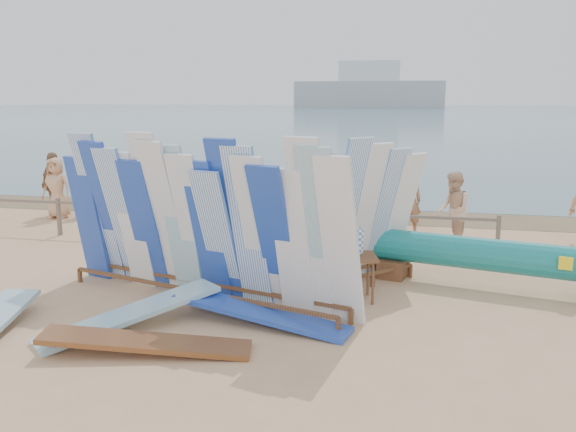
% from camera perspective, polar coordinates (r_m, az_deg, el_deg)
% --- Properties ---
extents(ground, '(160.00, 160.00, 0.00)m').
position_cam_1_polar(ground, '(11.19, -11.46, -6.08)').
color(ground, tan).
rests_on(ground, ground).
extents(ocean, '(320.00, 240.00, 0.02)m').
position_cam_1_polar(ocean, '(137.87, 10.68, 9.51)').
color(ocean, slate).
rests_on(ocean, ground).
extents(wet_sand_strip, '(40.00, 2.60, 0.01)m').
position_cam_1_polar(wet_sand_strip, '(17.82, -2.15, 0.53)').
color(wet_sand_strip, brown).
rests_on(wet_sand_strip, ground).
extents(distant_ship, '(45.00, 8.00, 14.00)m').
position_cam_1_polar(distant_ship, '(190.48, 7.58, 11.57)').
color(distant_ship, '#999EA3').
rests_on(distant_ship, ocean).
extents(fence, '(12.08, 0.08, 0.90)m').
position_cam_1_polar(fence, '(13.75, -6.55, -0.01)').
color(fence, '#726156').
rests_on(fence, ground).
extents(main_surfboard_rack, '(5.39, 2.19, 2.74)m').
position_cam_1_polar(main_surfboard_rack, '(9.74, -8.25, -1.08)').
color(main_surfboard_rack, brown).
rests_on(main_surfboard_rack, ground).
extents(side_surfboard_rack, '(1.99, 2.14, 2.62)m').
position_cam_1_polar(side_surfboard_rack, '(10.66, 7.29, -0.24)').
color(side_surfboard_rack, brown).
rests_on(side_surfboard_rack, ground).
extents(outrigger_canoe, '(6.26, 2.01, 0.90)m').
position_cam_1_polar(outrigger_canoe, '(10.96, 18.57, -3.69)').
color(outrigger_canoe, brown).
rests_on(outrigger_canoe, ground).
extents(vendor_table, '(1.04, 0.85, 1.21)m').
position_cam_1_polar(vendor_table, '(9.96, 5.59, -5.65)').
color(vendor_table, brown).
rests_on(vendor_table, ground).
extents(flat_board_d, '(2.75, 1.04, 0.34)m').
position_cam_1_polar(flat_board_d, '(9.02, -2.59, -10.09)').
color(flat_board_d, '#2447B4').
rests_on(flat_board_d, ground).
extents(flat_board_b, '(2.14, 2.43, 0.42)m').
position_cam_1_polar(flat_board_b, '(9.17, -14.41, -10.09)').
color(flat_board_b, '#80B7CD').
rests_on(flat_board_b, ground).
extents(flat_board_c, '(2.75, 1.11, 0.29)m').
position_cam_1_polar(flat_board_c, '(8.29, -13.07, -12.36)').
color(flat_board_c, brown).
rests_on(flat_board_c, ground).
extents(beach_chair_left, '(0.50, 0.52, 0.79)m').
position_cam_1_polar(beach_chair_left, '(14.18, -3.18, -1.28)').
color(beach_chair_left, red).
rests_on(beach_chair_left, ground).
extents(beach_chair_right, '(0.73, 0.73, 0.82)m').
position_cam_1_polar(beach_chair_right, '(13.84, 3.15, -1.53)').
color(beach_chair_right, red).
rests_on(beach_chair_right, ground).
extents(stroller, '(0.69, 0.84, 1.00)m').
position_cam_1_polar(stroller, '(14.09, 1.90, -0.63)').
color(stroller, red).
rests_on(stroller, ground).
extents(beachgoer_8, '(0.52, 0.87, 1.69)m').
position_cam_1_polar(beachgoer_8, '(13.69, 15.19, 0.53)').
color(beachgoer_8, beige).
rests_on(beachgoer_8, ground).
extents(beachgoer_0, '(0.82, 0.41, 1.66)m').
position_cam_1_polar(beachgoer_0, '(17.72, -20.85, 2.47)').
color(beachgoer_0, tan).
rests_on(beachgoer_0, ground).
extents(beachgoer_2, '(0.74, 0.90, 1.67)m').
position_cam_1_polar(beachgoer_2, '(16.53, -15.83, 2.21)').
color(beachgoer_2, beige).
rests_on(beachgoer_2, ground).
extents(beachgoer_4, '(0.41, 0.91, 1.54)m').
position_cam_1_polar(beachgoer_4, '(15.24, -1.31, 1.66)').
color(beachgoer_4, '#8C6042').
rests_on(beachgoer_4, ground).
extents(beachgoer_1, '(0.65, 0.58, 1.57)m').
position_cam_1_polar(beachgoer_1, '(17.80, -18.34, 2.52)').
color(beachgoer_1, '#8C6042').
rests_on(beachgoer_1, ground).
extents(beachgoer_5, '(1.34, 1.73, 1.82)m').
position_cam_1_polar(beachgoer_5, '(16.26, 4.21, 2.74)').
color(beachgoer_5, beige).
rests_on(beachgoer_5, ground).
extents(beachgoer_9, '(0.67, 1.07, 1.54)m').
position_cam_1_polar(beachgoer_9, '(16.56, 9.48, 2.28)').
color(beachgoer_9, tan).
rests_on(beachgoer_9, ground).
extents(beachgoer_extra_1, '(0.50, 1.06, 1.76)m').
position_cam_1_polar(beachgoer_extra_1, '(18.17, -21.11, 2.81)').
color(beachgoer_extra_1, '#8C6042').
rests_on(beachgoer_extra_1, ground).
extents(beachgoer_7, '(0.64, 0.44, 1.61)m').
position_cam_1_polar(beachgoer_7, '(14.91, 11.27, 1.38)').
color(beachgoer_7, '#8C6042').
rests_on(beachgoer_7, ground).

